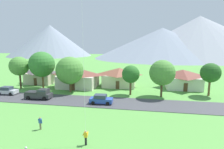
# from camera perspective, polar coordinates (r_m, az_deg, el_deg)

# --- Properties ---
(road_strip) EXTENTS (160.00, 6.75, 0.08)m
(road_strip) POSITION_cam_1_polar(r_m,az_deg,el_deg) (34.43, -0.22, -8.83)
(road_strip) COLOR #424247
(road_strip) RESTS_ON ground
(mountain_west_ridge) EXTENTS (109.75, 109.75, 24.27)m
(mountain_west_ridge) POSITION_cam_1_polar(r_m,az_deg,el_deg) (154.31, 15.54, 9.58)
(mountain_west_ridge) COLOR gray
(mountain_west_ridge) RESTS_ON ground
(mountain_far_east_ridge) EXTENTS (77.93, 77.93, 29.48)m
(mountain_far_east_ridge) POSITION_cam_1_polar(r_m,az_deg,el_deg) (187.28, -18.92, 10.13)
(mountain_far_east_ridge) COLOR gray
(mountain_far_east_ridge) RESTS_ON ground
(mountain_east_ridge) EXTENTS (129.15, 129.15, 34.41)m
(mountain_east_ridge) POSITION_cam_1_polar(r_m,az_deg,el_deg) (171.56, 25.77, 10.65)
(mountain_east_ridge) COLOR #8E939E
(mountain_east_ridge) RESTS_ON ground
(house_leftmost) EXTENTS (10.16, 7.65, 4.91)m
(house_leftmost) POSITION_cam_1_polar(r_m,az_deg,el_deg) (47.00, -10.70, -0.89)
(house_leftmost) COLOR beige
(house_leftmost) RESTS_ON ground
(house_left_center) EXTENTS (8.83, 8.43, 4.65)m
(house_left_center) POSITION_cam_1_polar(r_m,az_deg,el_deg) (48.85, 21.42, -1.16)
(house_left_center) COLOR silver
(house_left_center) RESTS_ON ground
(house_right_center) EXTENTS (7.91, 7.05, 4.71)m
(house_right_center) POSITION_cam_1_polar(r_m,az_deg,el_deg) (55.04, -21.36, 0.01)
(house_right_center) COLOR beige
(house_right_center) RESTS_ON ground
(house_rightmost) EXTENTS (8.79, 6.86, 4.87)m
(house_rightmost) POSITION_cam_1_polar(r_m,az_deg,el_deg) (47.17, 2.33, -0.72)
(house_rightmost) COLOR beige
(house_rightmost) RESTS_ON ground
(tree_near_left) EXTENTS (4.65, 4.65, 7.96)m
(tree_near_left) POSITION_cam_1_polar(r_m,az_deg,el_deg) (49.75, -27.33, 2.35)
(tree_near_left) COLOR #4C3823
(tree_near_left) RESTS_ON ground
(tree_left_of_center) EXTENTS (3.81, 3.81, 6.49)m
(tree_left_of_center) POSITION_cam_1_polar(r_m,az_deg,el_deg) (38.79, 5.95, 0.06)
(tree_left_of_center) COLOR brown
(tree_left_of_center) RESTS_ON ground
(tree_center) EXTENTS (6.25, 6.25, 8.19)m
(tree_center) POSITION_cam_1_polar(r_m,az_deg,el_deg) (41.84, -13.25, 1.25)
(tree_center) COLOR brown
(tree_center) RESTS_ON ground
(tree_right_of_center) EXTENTS (5.29, 5.29, 7.77)m
(tree_right_of_center) POSITION_cam_1_polar(r_m,az_deg,el_deg) (38.45, 15.61, 0.53)
(tree_right_of_center) COLOR #4C3823
(tree_right_of_center) RESTS_ON ground
(tree_near_right) EXTENTS (6.24, 6.24, 9.20)m
(tree_near_right) POSITION_cam_1_polar(r_m,az_deg,el_deg) (47.30, -21.31, 3.01)
(tree_near_right) COLOR brown
(tree_near_right) RESTS_ON ground
(tree_far_right) EXTENTS (4.09, 4.09, 7.05)m
(tree_far_right) POSITION_cam_1_polar(r_m,az_deg,el_deg) (43.08, 28.73, 0.44)
(tree_far_right) COLOR brown
(tree_far_right) RESTS_ON ground
(parked_car_silver_west_end) EXTENTS (4.24, 2.15, 1.68)m
(parked_car_silver_west_end) POSITION_cam_1_polar(r_m,az_deg,el_deg) (45.79, -30.21, -4.44)
(parked_car_silver_west_end) COLOR #B7BCC1
(parked_car_silver_west_end) RESTS_ON road_strip
(parked_car_blue_mid_west) EXTENTS (4.24, 2.15, 1.68)m
(parked_car_blue_mid_west) POSITION_cam_1_polar(r_m,az_deg,el_deg) (33.59, -3.48, -7.84)
(parked_car_blue_mid_west) COLOR #2847A8
(parked_car_blue_mid_west) RESTS_ON road_strip
(pickup_truck_charcoal_west_side) EXTENTS (5.26, 2.44, 1.99)m
(pickup_truck_charcoal_west_side) POSITION_cam_1_polar(r_m,az_deg,el_deg) (39.20, -22.03, -5.71)
(pickup_truck_charcoal_west_side) COLOR #333338
(pickup_truck_charcoal_west_side) RESTS_ON road_strip
(watcher_person) EXTENTS (0.56, 0.24, 1.68)m
(watcher_person) POSITION_cam_1_polar(r_m,az_deg,el_deg) (25.68, -21.77, -14.08)
(watcher_person) COLOR #70604C
(watcher_person) RESTS_ON ground
(soccer_ball) EXTENTS (0.24, 0.24, 0.24)m
(soccer_ball) POSITION_cam_1_polar(r_m,az_deg,el_deg) (22.35, -25.60, -20.20)
(soccer_ball) COLOR white
(soccer_ball) RESTS_ON ground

